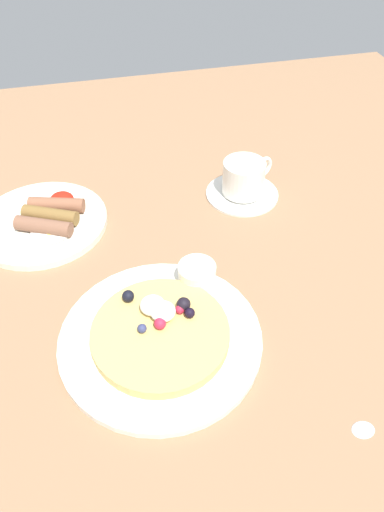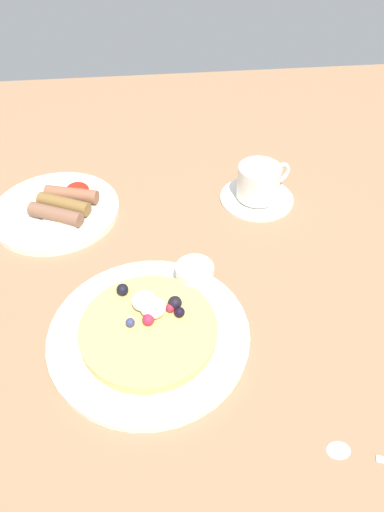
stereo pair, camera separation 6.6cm
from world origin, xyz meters
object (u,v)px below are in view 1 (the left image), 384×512
(syrup_ramekin, at_px, (200,273))
(coffee_saucer, at_px, (242,193))
(pancake_plate, at_px, (161,338))
(coffee_cup, at_px, (244,177))
(breakfast_plate, at_px, (42,223))

(syrup_ramekin, distance_m, coffee_saucer, 0.25)
(pancake_plate, xyz_separation_m, syrup_ramekin, (0.08, 0.09, 0.02))
(syrup_ramekin, relative_size, coffee_cup, 0.54)
(breakfast_plate, bearing_deg, syrup_ramekin, -41.16)
(syrup_ramekin, relative_size, breakfast_plate, 0.25)
(breakfast_plate, distance_m, coffee_cup, 0.38)
(coffee_saucer, bearing_deg, pancake_plate, -126.08)
(breakfast_plate, height_order, coffee_cup, coffee_cup)
(coffee_cup, bearing_deg, coffee_saucer, -156.87)
(breakfast_plate, xyz_separation_m, coffee_cup, (0.37, 0.00, 0.03))
(coffee_cup, bearing_deg, breakfast_plate, -179.57)
(pancake_plate, xyz_separation_m, coffee_cup, (0.22, 0.30, 0.03))
(syrup_ramekin, relative_size, coffee_saucer, 0.42)
(syrup_ramekin, xyz_separation_m, breakfast_plate, (-0.23, 0.21, -0.02))
(coffee_cup, bearing_deg, syrup_ramekin, -123.66)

